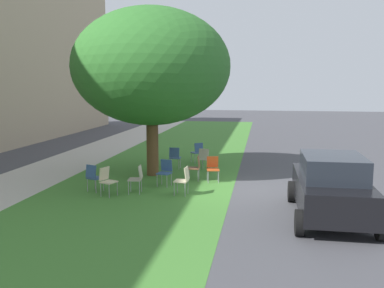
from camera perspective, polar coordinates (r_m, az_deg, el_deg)
The scene contains 15 objects.
ground at distance 13.75m, azimuth 6.43°, elevation -6.16°, with size 80.00×80.00×0.00m, color #424247.
grass_verge at distance 14.27m, azimuth -6.56°, elevation -5.61°, with size 48.00×6.00×0.01m, color #3D752D.
sidewalk_strip at distance 16.04m, azimuth -21.89°, elevation -4.61°, with size 48.00×2.80×0.01m, color #ADA89E.
street_tree at distance 15.52m, azimuth -5.52°, elevation 10.33°, with size 5.71×5.71×6.11m.
chair_0 at distance 18.07m, azimuth 0.76°, elevation -0.95°, with size 0.59×0.58×0.88m.
chair_1 at distance 13.23m, azimuth -7.43°, elevation -4.45°, with size 0.47×0.47×0.88m.
chair_2 at distance 13.63m, azimuth -13.18°, elevation -4.22°, with size 0.54×0.54×0.88m.
chair_3 at distance 14.83m, azimuth 0.52°, elevation -2.99°, with size 0.45×0.45×0.88m.
chair_4 at distance 14.67m, azimuth 2.83°, elevation -3.13°, with size 0.50×0.50×0.88m.
chair_5 at distance 13.08m, azimuth -11.43°, elevation -4.68°, with size 0.54×0.55×0.88m.
chair_6 at distance 16.81m, azimuth -2.34°, elevation -1.66°, with size 0.43×0.42×0.88m.
chair_7 at distance 12.90m, azimuth -1.17°, elevation -4.70°, with size 0.45×0.45×0.88m.
chair_8 at distance 14.09m, azimuth -3.65°, elevation -3.61°, with size 0.50×0.50×0.88m.
chair_9 at distance 16.52m, azimuth 1.73°, elevation -1.83°, with size 0.51×0.50×0.88m.
parked_car at distance 11.19m, azimuth 18.30°, elevation -5.47°, with size 3.70×1.92×1.65m.
Camera 1 is at (-13.30, -0.70, 3.41)m, focal length 39.41 mm.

